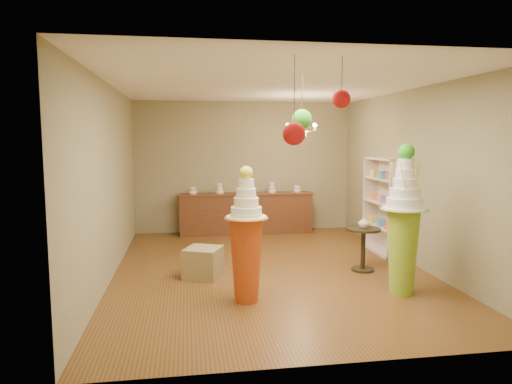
{
  "coord_description": "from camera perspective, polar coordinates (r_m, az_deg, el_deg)",
  "views": [
    {
      "loc": [
        -1.33,
        -7.25,
        2.16
      ],
      "look_at": [
        -0.22,
        0.0,
        1.3
      ],
      "focal_mm": 32.0,
      "sensor_mm": 36.0,
      "label": 1
    }
  ],
  "objects": [
    {
      "name": "floor",
      "position": [
        7.68,
        1.64,
        -9.63
      ],
      "size": [
        6.5,
        6.5,
        0.0
      ],
      "primitive_type": "plane",
      "color": "brown",
      "rests_on": "ground"
    },
    {
      "name": "ceiling",
      "position": [
        7.42,
        1.72,
        13.22
      ],
      "size": [
        6.5,
        6.5,
        0.0
      ],
      "primitive_type": "plane",
      "rotation": [
        3.14,
        0.0,
        0.0
      ],
      "color": "white",
      "rests_on": "ground"
    },
    {
      "name": "wall_back",
      "position": [
        10.6,
        -1.49,
        3.14
      ],
      "size": [
        5.0,
        0.04,
        3.0
      ],
      "primitive_type": "cube",
      "color": "gray",
      "rests_on": "ground"
    },
    {
      "name": "wall_front",
      "position": [
        4.26,
        9.58,
        -2.27
      ],
      "size": [
        5.0,
        0.04,
        3.0
      ],
      "primitive_type": "cube",
      "color": "gray",
      "rests_on": "ground"
    },
    {
      "name": "wall_left",
      "position": [
        7.37,
        -17.81,
        1.26
      ],
      "size": [
        0.04,
        6.5,
        3.0
      ],
      "primitive_type": "cube",
      "color": "gray",
      "rests_on": "ground"
    },
    {
      "name": "wall_right",
      "position": [
        8.22,
        19.09,
        1.74
      ],
      "size": [
        0.04,
        6.5,
        3.0
      ],
      "primitive_type": "cube",
      "color": "gray",
      "rests_on": "ground"
    },
    {
      "name": "pedestal_green",
      "position": [
        6.62,
        17.92,
        -4.85
      ],
      "size": [
        0.61,
        0.61,
        2.09
      ],
      "rotation": [
        0.0,
        0.0,
        0.02
      ],
      "color": "#8EBE2A",
      "rests_on": "floor"
    },
    {
      "name": "pedestal_orange",
      "position": [
        6.05,
        -1.21,
        -7.0
      ],
      "size": [
        0.59,
        0.59,
        1.81
      ],
      "rotation": [
        0.0,
        0.0,
        0.11
      ],
      "color": "#C64A17",
      "rests_on": "floor"
    },
    {
      "name": "burlap_riser",
      "position": [
        7.24,
        -6.61,
        -8.75
      ],
      "size": [
        0.68,
        0.68,
        0.47
      ],
      "primitive_type": "cube",
      "rotation": [
        0.0,
        0.0,
        -0.41
      ],
      "color": "olive",
      "rests_on": "floor"
    },
    {
      "name": "sideboard",
      "position": [
        10.44,
        -1.28,
        -2.56
      ],
      "size": [
        3.04,
        0.54,
        1.16
      ],
      "color": "#57301B",
      "rests_on": "floor"
    },
    {
      "name": "shelving_unit",
      "position": [
        8.93,
        15.64,
        -1.63
      ],
      "size": [
        0.33,
        1.2,
        1.8
      ],
      "color": "beige",
      "rests_on": "floor"
    },
    {
      "name": "round_table",
      "position": [
        7.69,
        13.26,
        -6.24
      ],
      "size": [
        0.69,
        0.69,
        0.71
      ],
      "rotation": [
        0.0,
        0.0,
        -0.28
      ],
      "color": "black",
      "rests_on": "floor"
    },
    {
      "name": "vase",
      "position": [
        7.63,
        13.33,
        -3.71
      ],
      "size": [
        0.21,
        0.21,
        0.19
      ],
      "primitive_type": "imported",
      "rotation": [
        0.0,
        0.0,
        0.16
      ],
      "color": "beige",
      "rests_on": "round_table"
    },
    {
      "name": "pom_red_left",
      "position": [
        4.74,
        4.77,
        7.27
      ],
      "size": [
        0.24,
        0.24,
        0.91
      ],
      "color": "#413B2E",
      "rests_on": "ceiling"
    },
    {
      "name": "pom_green_mid",
      "position": [
        5.57,
        5.75,
        9.06
      ],
      "size": [
        0.24,
        0.24,
        0.73
      ],
      "color": "#413B2E",
      "rests_on": "ceiling"
    },
    {
      "name": "pom_red_right",
      "position": [
        4.89,
        10.63,
        11.38
      ],
      "size": [
        0.19,
        0.19,
        0.53
      ],
      "color": "#413B2E",
      "rests_on": "ceiling"
    },
    {
      "name": "chandelier",
      "position": [
        9.03,
        5.71,
        7.58
      ],
      "size": [
        0.78,
        0.78,
        0.85
      ],
      "rotation": [
        0.0,
        0.0,
        0.18
      ],
      "color": "#E59251",
      "rests_on": "ceiling"
    }
  ]
}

